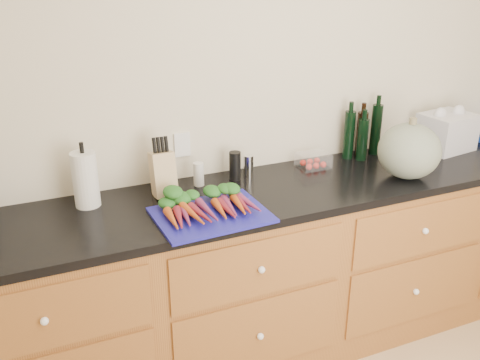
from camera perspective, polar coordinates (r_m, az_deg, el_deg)
name	(u,v)px	position (r m, az deg, el deg)	size (l,w,h in m)	color
wall_back	(288,96)	(2.86, 5.16, 8.94)	(4.10, 0.05, 2.60)	beige
cabinets	(311,265)	(2.92, 7.62, -8.98)	(3.60, 0.64, 0.90)	brown
countertop	(316,185)	(2.71, 8.09, -0.48)	(3.64, 0.62, 0.04)	black
cutting_board	(211,215)	(2.32, -3.09, -3.73)	(0.48, 0.36, 0.01)	navy
carrots	(208,205)	(2.34, -3.43, -2.71)	(0.39, 0.29, 0.06)	#BF4C16
squash	(409,151)	(2.80, 17.61, 2.97)	(0.31, 0.31, 0.28)	#5F6C5A
paper_towel	(85,180)	(2.46, -16.16, 0.05)	(0.11, 0.11, 0.25)	white
knife_block	(163,174)	(2.51, -8.20, 0.62)	(0.10, 0.10, 0.21)	tan
grinder_salt	(199,174)	(2.61, -4.43, 0.62)	(0.05, 0.05, 0.12)	silver
grinder_pepper	(235,166)	(2.67, -0.54, 1.52)	(0.06, 0.06, 0.15)	black
canister_chrome	(248,166)	(2.70, 0.91, 1.47)	(0.05, 0.05, 0.12)	silver
tomato_box	(313,161)	(2.86, 7.82, 2.07)	(0.16, 0.13, 0.07)	white
bottles	(362,134)	(3.04, 12.93, 4.78)	(0.24, 0.12, 0.28)	black
grocery_bag	(447,132)	(3.31, 21.17, 4.82)	(0.29, 0.23, 0.21)	silver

